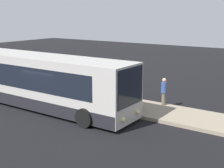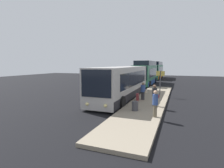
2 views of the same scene
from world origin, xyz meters
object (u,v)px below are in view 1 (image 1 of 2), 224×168
(passenger_boarding, at_px, (81,86))
(suitcase, at_px, (83,96))
(bus_lead, at_px, (45,82))
(sign_post, at_px, (59,66))
(passenger_waiting, at_px, (120,86))
(trash_bin, at_px, (137,103))
(passenger_with_bags, at_px, (164,90))

(passenger_boarding, distance_m, suitcase, 0.80)
(bus_lead, height_order, suitcase, bus_lead)
(passenger_boarding, bearing_deg, sign_post, 169.81)
(sign_post, bearing_deg, passenger_boarding, -20.92)
(passenger_waiting, relative_size, sign_post, 0.65)
(passenger_boarding, distance_m, sign_post, 3.45)
(passenger_boarding, relative_size, passenger_waiting, 0.94)
(passenger_boarding, xyz_separation_m, passenger_waiting, (2.15, 1.32, 0.07))
(bus_lead, bearing_deg, suitcase, 54.04)
(passenger_waiting, bearing_deg, trash_bin, -2.79)
(suitcase, xyz_separation_m, trash_bin, (3.56, 0.62, 0.01))
(suitcase, height_order, sign_post, sign_post)
(bus_lead, height_order, sign_post, bus_lead)
(bus_lead, xyz_separation_m, trash_bin, (4.93, 2.51, -1.07))
(bus_lead, relative_size, sign_post, 4.66)
(passenger_boarding, xyz_separation_m, sign_post, (-3.12, 1.19, 0.86))
(passenger_waiting, height_order, sign_post, sign_post)
(passenger_waiting, relative_size, trash_bin, 2.57)
(passenger_waiting, xyz_separation_m, passenger_with_bags, (2.88, 0.41, 0.02))
(bus_lead, bearing_deg, passenger_boarding, 68.26)
(passenger_waiting, height_order, suitcase, passenger_waiting)
(bus_lead, distance_m, passenger_boarding, 2.52)
(passenger_boarding, relative_size, trash_bin, 2.42)
(bus_lead, distance_m, trash_bin, 5.63)
(trash_bin, bearing_deg, sign_post, 172.26)
(passenger_with_bags, relative_size, trash_bin, 2.56)
(passenger_waiting, bearing_deg, passenger_boarding, -121.00)
(suitcase, height_order, trash_bin, suitcase)
(suitcase, relative_size, trash_bin, 1.33)
(passenger_waiting, relative_size, suitcase, 1.93)
(passenger_boarding, bearing_deg, trash_bin, 13.90)
(sign_post, bearing_deg, suitcase, -24.01)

